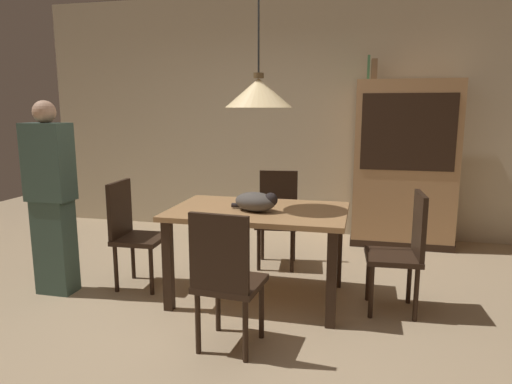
% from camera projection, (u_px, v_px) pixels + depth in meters
% --- Properties ---
extents(ground, '(10.00, 10.00, 0.00)m').
position_uv_depth(ground, '(229.00, 321.00, 3.35)').
color(ground, tan).
extents(back_wall, '(6.40, 0.10, 2.90)m').
position_uv_depth(back_wall, '(289.00, 116.00, 5.63)').
color(back_wall, beige).
rests_on(back_wall, ground).
extents(dining_table, '(1.40, 0.90, 0.75)m').
position_uv_depth(dining_table, '(258.00, 221.00, 3.67)').
color(dining_table, '#A87A4C').
rests_on(dining_table, ground).
extents(chair_left_side, '(0.42, 0.42, 0.93)m').
position_uv_depth(chair_left_side, '(132.00, 229.00, 3.95)').
color(chair_left_side, black).
rests_on(chair_left_side, ground).
extents(chair_far_back, '(0.44, 0.44, 0.93)m').
position_uv_depth(chair_far_back, '(278.00, 214.00, 4.54)').
color(chair_far_back, black).
rests_on(chair_far_back, ground).
extents(chair_right_side, '(0.42, 0.42, 0.93)m').
position_uv_depth(chair_right_side, '(404.00, 247.00, 3.44)').
color(chair_right_side, black).
rests_on(chair_right_side, ground).
extents(chair_near_front, '(0.43, 0.43, 0.93)m').
position_uv_depth(chair_near_front, '(226.00, 276.00, 2.86)').
color(chair_near_front, black).
rests_on(chair_near_front, ground).
extents(cat_sleeping, '(0.40, 0.31, 0.16)m').
position_uv_depth(cat_sleeping, '(257.00, 202.00, 3.56)').
color(cat_sleeping, '#4C4742').
rests_on(cat_sleeping, dining_table).
extents(pendant_lamp, '(0.52, 0.52, 1.30)m').
position_uv_depth(pendant_lamp, '(259.00, 93.00, 3.49)').
color(pendant_lamp, beige).
extents(hutch_bookcase, '(1.12, 0.45, 1.85)m').
position_uv_depth(hutch_bookcase, '(404.00, 168.00, 5.10)').
color(hutch_bookcase, tan).
rests_on(hutch_bookcase, ground).
extents(book_green_slim, '(0.03, 0.20, 0.26)m').
position_uv_depth(book_green_slim, '(369.00, 68.00, 5.00)').
color(book_green_slim, '#427A4C').
rests_on(book_green_slim, hutch_bookcase).
extents(book_brown_thick, '(0.06, 0.24, 0.22)m').
position_uv_depth(book_brown_thick, '(374.00, 70.00, 4.99)').
color(book_brown_thick, brown).
rests_on(book_brown_thick, hutch_bookcase).
extents(person_standing, '(0.36, 0.22, 1.61)m').
position_uv_depth(person_standing, '(51.00, 199.00, 3.76)').
color(person_standing, '#3D564C').
rests_on(person_standing, ground).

